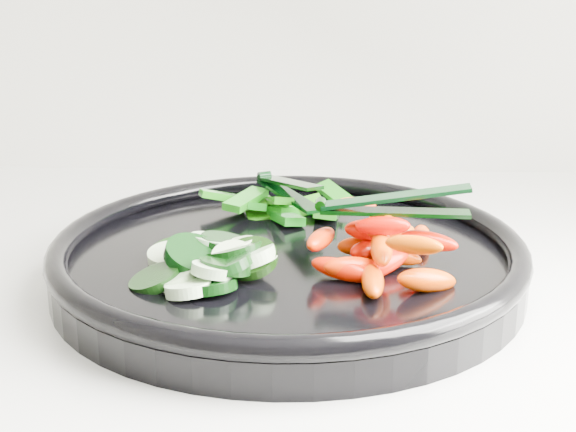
{
  "coord_description": "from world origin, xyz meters",
  "views": [
    {
      "loc": [
        0.2,
        1.05,
        1.18
      ],
      "look_at": [
        0.18,
        1.65,
        0.99
      ],
      "focal_mm": 50.0,
      "sensor_mm": 36.0,
      "label": 1
    }
  ],
  "objects": [
    {
      "name": "carrot_pile",
      "position": [
        0.25,
        1.61,
        0.97
      ],
      "size": [
        0.12,
        0.15,
        0.05
      ],
      "color": "red",
      "rests_on": "veggie_tray"
    },
    {
      "name": "cucumber_pile",
      "position": [
        0.12,
        1.61,
        0.96
      ],
      "size": [
        0.12,
        0.12,
        0.04
      ],
      "color": "black",
      "rests_on": "veggie_tray"
    },
    {
      "name": "pepper_pile",
      "position": [
        0.17,
        1.75,
        0.96
      ],
      "size": [
        0.15,
        0.1,
        0.03
      ],
      "color": "#16740B",
      "rests_on": "veggie_tray"
    },
    {
      "name": "veggie_tray",
      "position": [
        0.18,
        1.65,
        0.95
      ],
      "size": [
        0.49,
        0.49,
        0.04
      ],
      "color": "black",
      "rests_on": "counter"
    },
    {
      "name": "tong_pepper",
      "position": [
        0.18,
        1.74,
        0.98
      ],
      "size": [
        0.06,
        0.11,
        0.02
      ],
      "color": "black",
      "rests_on": "pepper_pile"
    },
    {
      "name": "tong_carrot",
      "position": [
        0.26,
        1.62,
        1.0
      ],
      "size": [
        0.11,
        0.02,
        0.02
      ],
      "color": "black",
      "rests_on": "carrot_pile"
    }
  ]
}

